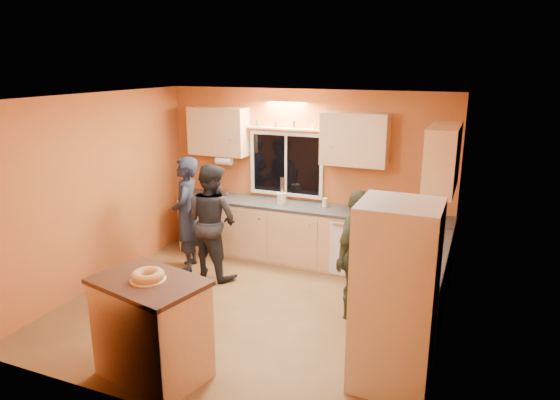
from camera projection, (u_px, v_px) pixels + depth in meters
The scene contains 14 objects.
ground at pixel (249, 309), 6.23m from camera, with size 4.50×4.50×0.00m, color brown.
room_shell at pixel (271, 177), 6.12m from camera, with size 4.54×4.04×2.61m.
back_counter at pixel (298, 233), 7.62m from camera, with size 4.23×0.62×0.90m.
right_counter at pixel (417, 286), 5.84m from camera, with size 0.62×1.84×0.90m.
refrigerator at pixel (395, 297), 4.58m from camera, with size 0.72×0.70×1.80m, color silver.
island at pixel (152, 328), 4.80m from camera, with size 1.18×0.93×1.01m.
bundt_pastry at pixel (148, 275), 4.65m from camera, with size 0.31×0.31×0.09m, color #B67B4A.
person_left at pixel (186, 214), 7.25m from camera, with size 0.62×0.40×1.69m, color black.
person_center at pixel (212, 221), 7.02m from camera, with size 0.80×0.62×1.64m, color black.
person_right at pixel (356, 255), 5.86m from camera, with size 0.92×0.38×1.58m, color #323622.
mixing_bowl at pixel (371, 210), 7.12m from camera, with size 0.34×0.34×0.08m, color black.
utensil_crock at pixel (282, 199), 7.55m from camera, with size 0.14×0.14×0.17m, color #EFDFC8.
potted_plant at pixel (408, 259), 5.09m from camera, with size 0.25×0.22×0.28m, color gray.
red_box at pixel (422, 226), 6.45m from camera, with size 0.16×0.12×0.07m, color #AC1A2A.
Camera 1 is at (2.51, -5.06, 2.98)m, focal length 32.00 mm.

